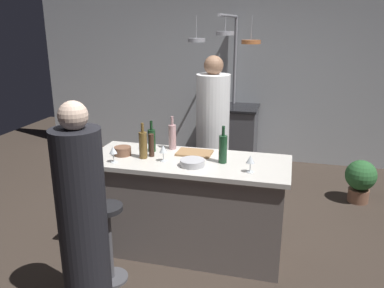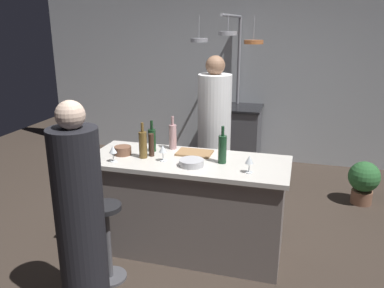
{
  "view_description": "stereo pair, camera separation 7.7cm",
  "coord_description": "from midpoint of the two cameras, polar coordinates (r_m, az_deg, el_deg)",
  "views": [
    {
      "loc": [
        0.86,
        -3.16,
        2.06
      ],
      "look_at": [
        0.0,
        0.15,
        1.0
      ],
      "focal_mm": 36.48,
      "sensor_mm": 36.0,
      "label": 1
    },
    {
      "loc": [
        0.93,
        -3.14,
        2.06
      ],
      "look_at": [
        0.0,
        0.15,
        1.0
      ],
      "focal_mm": 36.48,
      "sensor_mm": 36.0,
      "label": 2
    }
  ],
  "objects": [
    {
      "name": "ground_plane",
      "position": [
        3.87,
        -1.17,
        -14.96
      ],
      "size": [
        9.0,
        9.0,
        0.0
      ],
      "primitive_type": "plane",
      "color": "#382D26"
    },
    {
      "name": "back_wall",
      "position": [
        6.11,
        6.08,
        10.01
      ],
      "size": [
        6.4,
        0.16,
        2.6
      ],
      "primitive_type": "cube",
      "color": "#B2B7BC",
      "rests_on": "ground_plane"
    },
    {
      "name": "kitchen_island",
      "position": [
        3.65,
        -1.21,
        -8.93
      ],
      "size": [
        1.8,
        0.72,
        0.9
      ],
      "color": "slate",
      "rests_on": "ground_plane"
    },
    {
      "name": "stove_range",
      "position": [
        5.89,
        5.24,
        1.29
      ],
      "size": [
        0.8,
        0.64,
        0.89
      ],
      "color": "#47474C",
      "rests_on": "ground_plane"
    },
    {
      "name": "chef",
      "position": [
        4.38,
        2.51,
        0.6
      ],
      "size": [
        0.37,
        0.37,
        1.74
      ],
      "color": "white",
      "rests_on": "ground_plane"
    },
    {
      "name": "bar_stool_left",
      "position": [
        3.34,
        -12.75,
        -13.5
      ],
      "size": [
        0.28,
        0.28,
        0.68
      ],
      "color": "#4C4C51",
      "rests_on": "ground_plane"
    },
    {
      "name": "guest_left",
      "position": [
        2.86,
        -16.42,
        -11.02
      ],
      "size": [
        0.34,
        0.34,
        1.6
      ],
      "color": "black",
      "rests_on": "ground_plane"
    },
    {
      "name": "overhead_pot_rack",
      "position": [
        5.23,
        5.04,
        12.69
      ],
      "size": [
        0.87,
        1.36,
        2.17
      ],
      "color": "gray",
      "rests_on": "ground_plane"
    },
    {
      "name": "potted_plant",
      "position": [
        5.04,
        23.01,
        -4.67
      ],
      "size": [
        0.36,
        0.36,
        0.52
      ],
      "color": "brown",
      "rests_on": "ground_plane"
    },
    {
      "name": "cutting_board",
      "position": [
        3.62,
        -0.25,
        -1.3
      ],
      "size": [
        0.32,
        0.22,
        0.02
      ],
      "primitive_type": "cube",
      "color": "#997047",
      "rests_on": "kitchen_island"
    },
    {
      "name": "pepper_mill",
      "position": [
        3.55,
        -6.57,
        -0.19
      ],
      "size": [
        0.05,
        0.05,
        0.21
      ],
      "primitive_type": "cylinder",
      "color": "#382319",
      "rests_on": "kitchen_island"
    },
    {
      "name": "wine_bottle_red",
      "position": [
        3.68,
        -6.51,
        0.61
      ],
      "size": [
        0.07,
        0.07,
        0.3
      ],
      "color": "#143319",
      "rests_on": "kitchen_island"
    },
    {
      "name": "wine_bottle_green",
      "position": [
        3.36,
        3.88,
        -0.67
      ],
      "size": [
        0.07,
        0.07,
        0.33
      ],
      "color": "#193D23",
      "rests_on": "kitchen_island"
    },
    {
      "name": "wine_bottle_amber",
      "position": [
        3.5,
        -7.8,
        -0.08
      ],
      "size": [
        0.07,
        0.07,
        0.33
      ],
      "color": "brown",
      "rests_on": "kitchen_island"
    },
    {
      "name": "wine_bottle_rose",
      "position": [
        3.73,
        -3.48,
        1.13
      ],
      "size": [
        0.07,
        0.07,
        0.32
      ],
      "color": "#B78C8E",
      "rests_on": "kitchen_island"
    },
    {
      "name": "wine_glass_near_left_guest",
      "position": [
        3.41,
        -4.87,
        -0.83
      ],
      "size": [
        0.07,
        0.07,
        0.15
      ],
      "color": "silver",
      "rests_on": "kitchen_island"
    },
    {
      "name": "wine_glass_near_right_guest",
      "position": [
        3.18,
        7.86,
        -2.34
      ],
      "size": [
        0.07,
        0.07,
        0.15
      ],
      "color": "silver",
      "rests_on": "kitchen_island"
    },
    {
      "name": "wine_glass_by_chef",
      "position": [
        3.45,
        -12.08,
        -0.97
      ],
      "size": [
        0.07,
        0.07,
        0.15
      ],
      "color": "silver",
      "rests_on": "kitchen_island"
    },
    {
      "name": "mixing_bowl_wooden",
      "position": [
        3.64,
        -10.7,
        -1.02
      ],
      "size": [
        0.15,
        0.15,
        0.08
      ],
      "primitive_type": "cylinder",
      "color": "brown",
      "rests_on": "kitchen_island"
    },
    {
      "name": "mixing_bowl_steel",
      "position": [
        3.31,
        -0.61,
        -2.75
      ],
      "size": [
        0.21,
        0.21,
        0.06
      ],
      "primitive_type": "cylinder",
      "color": "#B7B7BC",
      "rests_on": "kitchen_island"
    }
  ]
}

